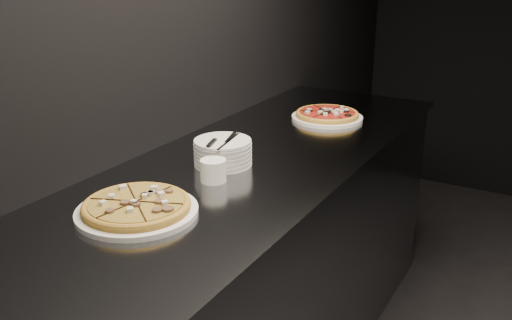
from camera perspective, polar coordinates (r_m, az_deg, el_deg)
The scene contains 7 objects.
wall_left at distance 2.09m, azimuth -10.60°, elevation 13.80°, with size 0.02×5.00×2.80m, color black.
counter at distance 2.19m, azimuth -1.39°, elevation -11.78°, with size 0.74×2.44×0.92m.
pizza_mushroom at distance 1.64m, azimuth -11.84°, elevation -4.65°, with size 0.40×0.40×0.04m.
pizza_tomato at distance 2.54m, azimuth 7.13°, elevation 4.48°, with size 0.36×0.36×0.04m.
plate_stack at distance 1.98m, azimuth -3.34°, elevation 0.79°, with size 0.20×0.20×0.09m.
cutlery at distance 1.95m, azimuth -3.41°, elevation 1.93°, with size 0.06×0.21×0.01m.
ramekin at distance 1.83m, azimuth -4.30°, elevation -0.99°, with size 0.08×0.08×0.07m.
Camera 1 is at (-1.16, -1.59, 1.62)m, focal length 40.00 mm.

